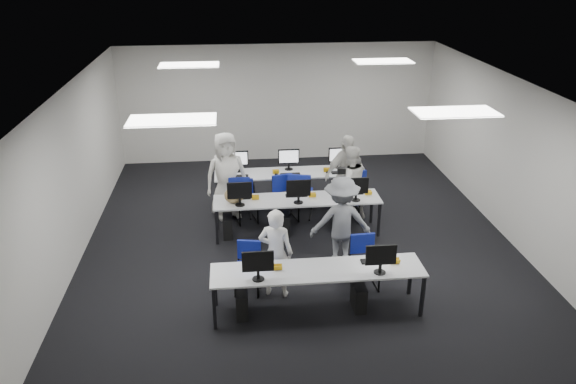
{
  "coord_description": "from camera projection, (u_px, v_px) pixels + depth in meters",
  "views": [
    {
      "loc": [
        -1.19,
        -9.54,
        5.13
      ],
      "look_at": [
        -0.21,
        -0.07,
        1.0
      ],
      "focal_mm": 35.0,
      "sensor_mm": 36.0,
      "label": 1
    }
  ],
  "objects": [
    {
      "name": "ceiling_panels",
      "position": [
        299.0,
        84.0,
        9.67
      ],
      "size": [
        5.2,
        4.6,
        0.02
      ],
      "color": "white",
      "rests_on": "room"
    },
    {
      "name": "equipment_back",
      "position": [
        298.0,
        188.0,
        12.21
      ],
      "size": [
        2.91,
        0.41,
        1.19
      ],
      "color": "white",
      "rests_on": "desk_back"
    },
    {
      "name": "student_3",
      "position": [
        345.0,
        175.0,
        11.6
      ],
      "size": [
        1.08,
        0.79,
        1.69
      ],
      "primitive_type": "imported",
      "rotation": [
        0.0,
        0.0,
        0.43
      ],
      "color": "white",
      "rests_on": "ground"
    },
    {
      "name": "student_0",
      "position": [
        276.0,
        253.0,
        8.79
      ],
      "size": [
        0.63,
        0.5,
        1.51
      ],
      "primitive_type": "imported",
      "rotation": [
        0.0,
        0.0,
        2.86
      ],
      "color": "white",
      "rests_on": "ground"
    },
    {
      "name": "desk_front",
      "position": [
        318.0,
        272.0,
        8.4
      ],
      "size": [
        3.2,
        0.7,
        0.73
      ],
      "color": "#B0B2B4",
      "rests_on": "ground"
    },
    {
      "name": "chair_5",
      "position": [
        240.0,
        203.0,
        11.65
      ],
      "size": [
        0.47,
        0.51,
        0.93
      ],
      "rotation": [
        0.0,
        0.0,
        -0.03
      ],
      "color": "navy",
      "rests_on": "ground"
    },
    {
      "name": "student_1",
      "position": [
        349.0,
        183.0,
        11.35
      ],
      "size": [
        0.87,
        0.74,
        1.57
      ],
      "primitive_type": "imported",
      "rotation": [
        0.0,
        0.0,
        3.36
      ],
      "color": "white",
      "rests_on": "ground"
    },
    {
      "name": "chair_6",
      "position": [
        300.0,
        201.0,
        11.65
      ],
      "size": [
        0.59,
        0.62,
        0.99
      ],
      "rotation": [
        0.0,
        0.0,
        -0.23
      ],
      "color": "navy",
      "rests_on": "ground"
    },
    {
      "name": "chair_4",
      "position": [
        348.0,
        208.0,
        11.48
      ],
      "size": [
        0.44,
        0.47,
        0.84
      ],
      "rotation": [
        0.0,
        0.0,
        -0.06
      ],
      "color": "navy",
      "rests_on": "ground"
    },
    {
      "name": "desk_back",
      "position": [
        290.0,
        174.0,
        12.05
      ],
      "size": [
        3.2,
        0.7,
        0.73
      ],
      "color": "#B0B2B4",
      "rests_on": "ground"
    },
    {
      "name": "chair_1",
      "position": [
        364.0,
        271.0,
        9.21
      ],
      "size": [
        0.45,
        0.49,
        0.87
      ],
      "rotation": [
        0.0,
        0.0,
        0.06
      ],
      "color": "navy",
      "rests_on": "ground"
    },
    {
      "name": "chair_2",
      "position": [
        246.0,
        209.0,
        11.44
      ],
      "size": [
        0.49,
        0.52,
        0.84
      ],
      "rotation": [
        0.0,
        0.0,
        0.21
      ],
      "color": "navy",
      "rests_on": "ground"
    },
    {
      "name": "handbag",
      "position": [
        235.0,
        195.0,
        10.52
      ],
      "size": [
        0.44,
        0.33,
        0.32
      ],
      "primitive_type": "ellipsoid",
      "rotation": [
        0.0,
        0.0,
        0.21
      ],
      "color": "#9E7D51",
      "rests_on": "desk_mid"
    },
    {
      "name": "chair_3",
      "position": [
        285.0,
        206.0,
        11.49
      ],
      "size": [
        0.55,
        0.58,
        0.91
      ],
      "rotation": [
        0.0,
        0.0,
        0.25
      ],
      "color": "navy",
      "rests_on": "ground"
    },
    {
      "name": "chair_7",
      "position": [
        350.0,
        198.0,
        11.81
      ],
      "size": [
        0.64,
        0.66,
        0.98
      ],
      "rotation": [
        0.0,
        0.0,
        0.38
      ],
      "color": "navy",
      "rests_on": "ground"
    },
    {
      "name": "room",
      "position": [
        299.0,
        165.0,
        10.27
      ],
      "size": [
        9.0,
        9.02,
        3.0
      ],
      "color": "black",
      "rests_on": "ground"
    },
    {
      "name": "student_2",
      "position": [
        226.0,
        175.0,
        11.41
      ],
      "size": [
        1.0,
        0.79,
        1.8
      ],
      "primitive_type": "imported",
      "rotation": [
        0.0,
        0.0,
        0.28
      ],
      "color": "white",
      "rests_on": "ground"
    },
    {
      "name": "dslr_camera",
      "position": [
        341.0,
        171.0,
        9.46
      ],
      "size": [
        0.15,
        0.19,
        0.1
      ],
      "primitive_type": "cube",
      "rotation": [
        0.0,
        0.0,
        3.1
      ],
      "color": "black",
      "rests_on": "photographer"
    },
    {
      "name": "chair_0",
      "position": [
        248.0,
        276.0,
        9.08
      ],
      "size": [
        0.48,
        0.51,
        0.83
      ],
      "rotation": [
        0.0,
        0.0,
        -0.19
      ],
      "color": "navy",
      "rests_on": "ground"
    },
    {
      "name": "equipment_front",
      "position": [
        305.0,
        292.0,
        8.49
      ],
      "size": [
        2.51,
        0.41,
        1.19
      ],
      "color": "#0B2499",
      "rests_on": "desk_front"
    },
    {
      "name": "equipment_mid",
      "position": [
        287.0,
        217.0,
        10.87
      ],
      "size": [
        2.91,
        0.41,
        1.19
      ],
      "color": "white",
      "rests_on": "desk_mid"
    },
    {
      "name": "photographer",
      "position": [
        341.0,
        222.0,
        9.64
      ],
      "size": [
        1.09,
        0.66,
        1.64
      ],
      "primitive_type": "imported",
      "rotation": [
        0.0,
        0.0,
        3.1
      ],
      "color": "gray",
      "rests_on": "ground"
    },
    {
      "name": "desk_mid",
      "position": [
        297.0,
        201.0,
        10.77
      ],
      "size": [
        3.2,
        0.7,
        0.73
      ],
      "color": "#B0B2B4",
      "rests_on": "ground"
    }
  ]
}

